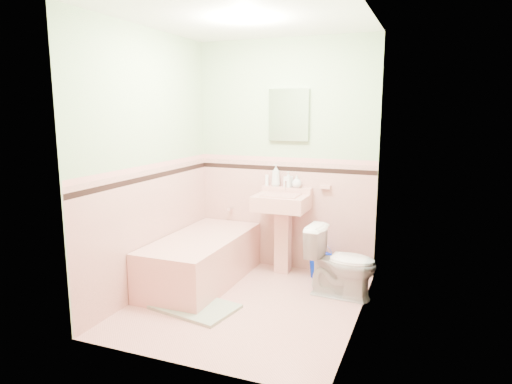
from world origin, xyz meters
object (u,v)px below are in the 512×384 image
at_px(soap_bottle_right, 297,181).
at_px(toilet, 341,262).
at_px(medicine_cabinet, 289,115).
at_px(sink, 281,235).
at_px(bathtub, 202,261).
at_px(soap_bottle_mid, 288,179).
at_px(shoe, 181,301).
at_px(soap_bottle_left, 276,175).
at_px(bucket, 320,266).

height_order(soap_bottle_right, toilet, soap_bottle_right).
bearing_deg(medicine_cabinet, sink, -90.00).
bearing_deg(bathtub, soap_bottle_mid, 45.64).
height_order(bathtub, shoe, bathtub).
relative_size(medicine_cabinet, soap_bottle_mid, 3.21).
bearing_deg(soap_bottle_mid, soap_bottle_left, 180.00).
distance_m(medicine_cabinet, bucket, 1.64).
xyz_separation_m(medicine_cabinet, soap_bottle_right, (0.11, -0.03, -0.71)).
xyz_separation_m(toilet, shoe, (-1.28, -0.79, -0.27)).
relative_size(medicine_cabinet, bucket, 2.22).
distance_m(sink, shoe, 1.33).
xyz_separation_m(soap_bottle_right, bucket, (0.31, -0.13, -0.87)).
height_order(soap_bottle_left, soap_bottle_mid, soap_bottle_left).
relative_size(bathtub, soap_bottle_left, 6.24).
bearing_deg(bucket, toilet, -54.33).
bearing_deg(soap_bottle_left, bucket, -13.01).
xyz_separation_m(bathtub, soap_bottle_right, (0.79, 0.71, 0.77)).
bearing_deg(soap_bottle_left, bathtub, -127.81).
distance_m(soap_bottle_mid, soap_bottle_right, 0.10).
bearing_deg(bathtub, bucket, 27.85).
distance_m(medicine_cabinet, soap_bottle_mid, 0.69).
relative_size(bathtub, sink, 1.73).
bearing_deg(soap_bottle_right, sink, -121.58).
distance_m(bucket, shoe, 1.55).
bearing_deg(soap_bottle_mid, bathtub, -134.36).
height_order(medicine_cabinet, soap_bottle_mid, medicine_cabinet).
relative_size(soap_bottle_left, soap_bottle_right, 1.82).
height_order(bathtub, medicine_cabinet, medicine_cabinet).
distance_m(bathtub, shoe, 0.65).
xyz_separation_m(medicine_cabinet, toilet, (0.72, -0.57, -1.37)).
bearing_deg(bathtub, toilet, 6.87).
bearing_deg(soap_bottle_mid, bucket, -17.33).
distance_m(soap_bottle_mid, toilet, 1.12).
height_order(soap_bottle_right, bucket, soap_bottle_right).
relative_size(sink, soap_bottle_left, 3.61).
distance_m(soap_bottle_left, bucket, 1.08).
bearing_deg(bathtub, shoe, -79.07).
bearing_deg(sink, shoe, -116.06).
distance_m(sink, toilet, 0.81).
bearing_deg(toilet, soap_bottle_left, 61.32).
relative_size(sink, soap_bottle_mid, 5.07).
distance_m(soap_bottle_mid, bucket, 0.99).
relative_size(medicine_cabinet, toilet, 0.82).
xyz_separation_m(bathtub, sink, (0.68, 0.53, 0.21)).
bearing_deg(soap_bottle_left, medicine_cabinet, 13.09).
relative_size(soap_bottle_right, bucket, 0.53).
bearing_deg(sink, soap_bottle_mid, 85.49).
bearing_deg(soap_bottle_mid, medicine_cabinet, 115.33).
xyz_separation_m(soap_bottle_right, shoe, (-0.67, -1.33, -0.93)).
height_order(bathtub, sink, sink).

